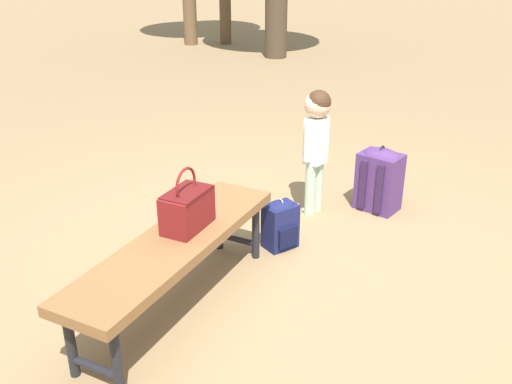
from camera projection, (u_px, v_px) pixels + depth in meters
name	position (u px, v px, depth m)	size (l,w,h in m)	color
ground_plane	(272.00, 262.00, 3.76)	(40.00, 40.00, 0.00)	#8C704C
park_bench	(176.00, 248.00, 3.14)	(1.65, 0.75, 0.45)	brown
handbag	(187.00, 208.00, 3.19)	(0.35, 0.25, 0.37)	maroon
child_standing	(317.00, 133.00, 4.18)	(0.26, 0.20, 0.97)	#B2D8B2
backpack_large	(379.00, 178.00, 4.39)	(0.28, 0.31, 0.53)	#4C2D66
backpack_small	(280.00, 223.00, 3.87)	(0.25, 0.22, 0.36)	#191E4C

